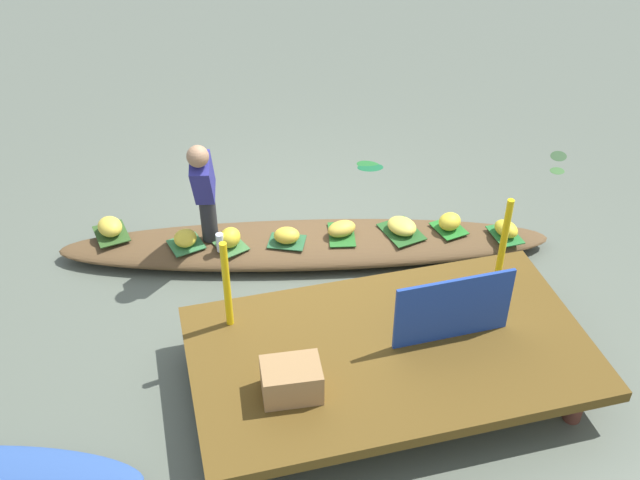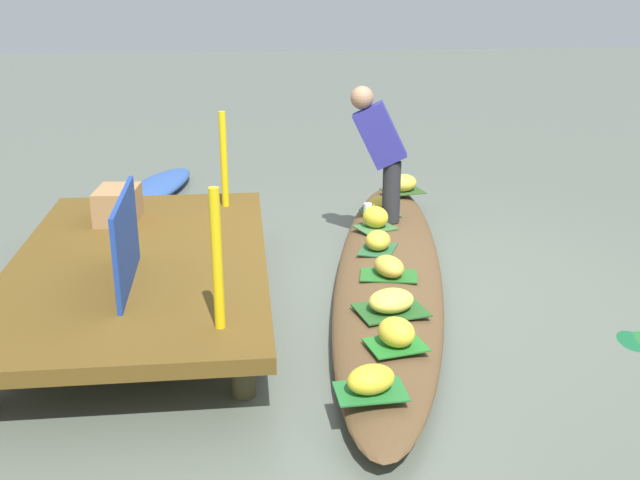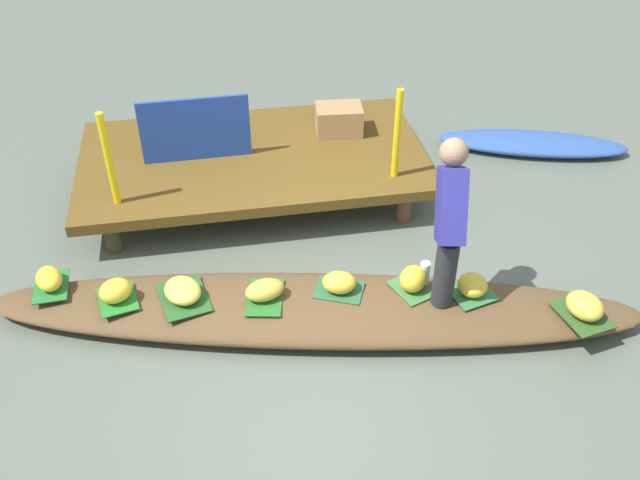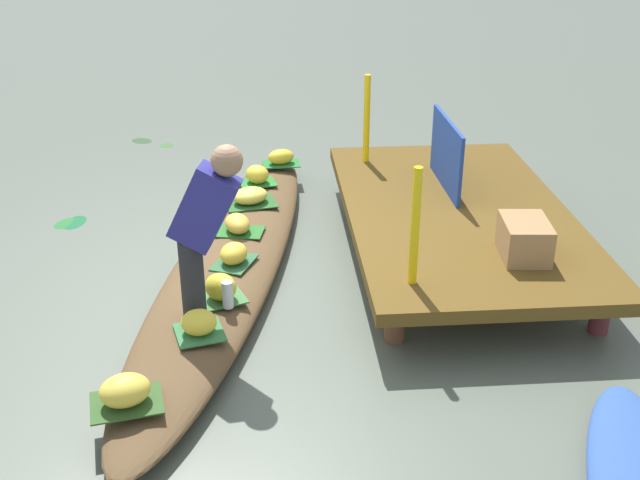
% 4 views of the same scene
% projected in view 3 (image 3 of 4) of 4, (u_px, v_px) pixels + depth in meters
% --- Properties ---
extents(canal_water, '(40.00, 40.00, 0.00)m').
position_uv_depth(canal_water, '(313.00, 320.00, 5.26)').
color(canal_water, '#5A6255').
rests_on(canal_water, ground).
extents(dock_platform, '(3.20, 1.80, 0.40)m').
position_uv_depth(dock_platform, '(253.00, 159.00, 6.48)').
color(dock_platform, brown).
rests_on(dock_platform, ground).
extents(vendor_boat, '(4.99, 1.80, 0.22)m').
position_uv_depth(vendor_boat, '(313.00, 309.00, 5.20)').
color(vendor_boat, brown).
rests_on(vendor_boat, ground).
extents(moored_boat, '(2.01, 1.07, 0.16)m').
position_uv_depth(moored_boat, '(532.00, 143.00, 7.25)').
color(moored_boat, '#31559E').
rests_on(moored_boat, ground).
extents(leaf_mat_0, '(0.37, 0.45, 0.01)m').
position_uv_depth(leaf_mat_0, '(582.00, 315.00, 4.99)').
color(leaf_mat_0, '#2E5221').
rests_on(leaf_mat_0, vendor_boat).
extents(banana_bunch_0, '(0.31, 0.34, 0.18)m').
position_uv_depth(banana_bunch_0, '(585.00, 306.00, 4.94)').
color(banana_bunch_0, yellow).
rests_on(banana_bunch_0, vendor_boat).
extents(leaf_mat_1, '(0.42, 0.50, 0.01)m').
position_uv_depth(leaf_mat_1, '(184.00, 297.00, 5.13)').
color(leaf_mat_1, '#255723').
rests_on(leaf_mat_1, vendor_boat).
extents(banana_bunch_1, '(0.37, 0.40, 0.14)m').
position_uv_depth(banana_bunch_1, '(183.00, 290.00, 5.09)').
color(banana_bunch_1, '#E9D350').
rests_on(banana_bunch_1, vendor_boat).
extents(leaf_mat_2, '(0.33, 0.39, 0.01)m').
position_uv_depth(leaf_mat_2, '(118.00, 299.00, 5.12)').
color(leaf_mat_2, '#247728').
rests_on(leaf_mat_2, vendor_boat).
extents(banana_bunch_2, '(0.31, 0.30, 0.17)m').
position_uv_depth(banana_bunch_2, '(116.00, 291.00, 5.07)').
color(banana_bunch_2, yellow).
rests_on(banana_bunch_2, vendor_boat).
extents(leaf_mat_3, '(0.27, 0.38, 0.01)m').
position_uv_depth(leaf_mat_3, '(51.00, 286.00, 5.24)').
color(leaf_mat_3, '#246F2F').
rests_on(leaf_mat_3, vendor_boat).
extents(banana_bunch_3, '(0.26, 0.31, 0.15)m').
position_uv_depth(banana_bunch_3, '(49.00, 279.00, 5.19)').
color(banana_bunch_3, yellow).
rests_on(banana_bunch_3, vendor_boat).
extents(leaf_mat_4, '(0.35, 0.39, 0.01)m').
position_uv_depth(leaf_mat_4, '(412.00, 288.00, 5.21)').
color(leaf_mat_4, '#3D713A').
rests_on(leaf_mat_4, vendor_boat).
extents(banana_bunch_4, '(0.30, 0.30, 0.19)m').
position_uv_depth(banana_bunch_4, '(413.00, 279.00, 5.16)').
color(banana_bunch_4, yellow).
rests_on(banana_bunch_4, vendor_boat).
extents(leaf_mat_5, '(0.43, 0.38, 0.01)m').
position_uv_depth(leaf_mat_5, '(339.00, 290.00, 5.20)').
color(leaf_mat_5, '#295F36').
rests_on(leaf_mat_5, vendor_boat).
extents(banana_bunch_5, '(0.30, 0.26, 0.16)m').
position_uv_depth(banana_bunch_5, '(339.00, 282.00, 5.15)').
color(banana_bunch_5, yellow).
rests_on(banana_bunch_5, vendor_boat).
extents(leaf_mat_6, '(0.34, 0.46, 0.01)m').
position_uv_depth(leaf_mat_6, '(265.00, 297.00, 5.14)').
color(leaf_mat_6, '#266825').
rests_on(leaf_mat_6, vendor_boat).
extents(banana_bunch_6, '(0.34, 0.26, 0.15)m').
position_uv_depth(banana_bunch_6, '(265.00, 290.00, 5.09)').
color(banana_bunch_6, gold).
rests_on(banana_bunch_6, vendor_boat).
extents(leaf_mat_7, '(0.38, 0.37, 0.01)m').
position_uv_depth(leaf_mat_7, '(471.00, 293.00, 5.18)').
color(leaf_mat_7, '#33723F').
rests_on(leaf_mat_7, vendor_boat).
extents(banana_bunch_7, '(0.28, 0.28, 0.16)m').
position_uv_depth(banana_bunch_7, '(472.00, 285.00, 5.13)').
color(banana_bunch_7, yellow).
rests_on(banana_bunch_7, vendor_boat).
extents(vendor_person, '(0.27, 0.51, 1.20)m').
position_uv_depth(vendor_person, '(450.00, 217.00, 4.78)').
color(vendor_person, '#28282D').
rests_on(vendor_person, vendor_boat).
extents(water_bottle, '(0.08, 0.08, 0.19)m').
position_uv_depth(water_bottle, '(425.00, 273.00, 5.21)').
color(water_bottle, silver).
rests_on(water_bottle, vendor_boat).
extents(market_banner, '(0.98, 0.05, 0.60)m').
position_uv_depth(market_banner, '(195.00, 130.00, 6.19)').
color(market_banner, '#1E3F99').
rests_on(market_banner, dock_platform).
extents(railing_post_west, '(0.06, 0.06, 0.83)m').
position_uv_depth(railing_post_west, '(109.00, 160.00, 5.56)').
color(railing_post_west, yellow).
rests_on(railing_post_west, dock_platform).
extents(railing_post_east, '(0.06, 0.06, 0.83)m').
position_uv_depth(railing_post_east, '(397.00, 134.00, 5.89)').
color(railing_post_east, yellow).
rests_on(railing_post_east, dock_platform).
extents(produce_crate, '(0.47, 0.36, 0.27)m').
position_uv_depth(produce_crate, '(339.00, 120.00, 6.69)').
color(produce_crate, '#A47B4C').
rests_on(produce_crate, dock_platform).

